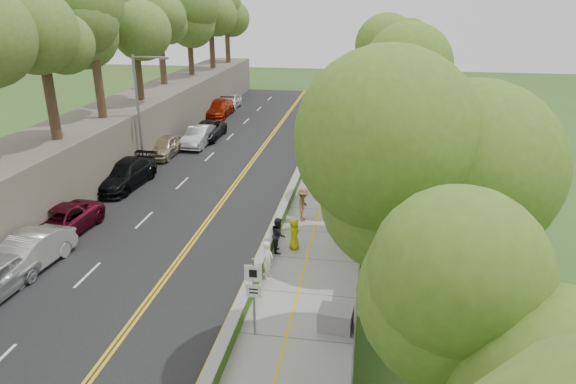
# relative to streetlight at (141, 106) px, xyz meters

# --- Properties ---
(ground) EXTENTS (140.00, 140.00, 0.00)m
(ground) POSITION_rel_streetlight_xyz_m (10.46, -14.00, -4.64)
(ground) COLOR #33511E
(ground) RESTS_ON ground
(road) EXTENTS (11.20, 66.00, 0.04)m
(road) POSITION_rel_streetlight_xyz_m (5.06, 1.00, -4.62)
(road) COLOR black
(road) RESTS_ON ground
(sidewalk) EXTENTS (4.20, 66.00, 0.05)m
(sidewalk) POSITION_rel_streetlight_xyz_m (13.01, 1.00, -4.61)
(sidewalk) COLOR gray
(sidewalk) RESTS_ON ground
(jersey_barrier) EXTENTS (0.42, 66.00, 0.60)m
(jersey_barrier) POSITION_rel_streetlight_xyz_m (10.71, 1.00, -4.34)
(jersey_barrier) COLOR #80EF16
(jersey_barrier) RESTS_ON ground
(rock_embankment) EXTENTS (5.00, 66.00, 4.00)m
(rock_embankment) POSITION_rel_streetlight_xyz_m (-3.04, 1.00, -2.64)
(rock_embankment) COLOR #595147
(rock_embankment) RESTS_ON ground
(chainlink_fence) EXTENTS (0.04, 66.00, 2.00)m
(chainlink_fence) POSITION_rel_streetlight_xyz_m (15.11, 1.00, -3.64)
(chainlink_fence) COLOR slate
(chainlink_fence) RESTS_ON ground
(trees_embankment) EXTENTS (6.40, 66.00, 13.00)m
(trees_embankment) POSITION_rel_streetlight_xyz_m (-2.54, 1.00, 5.86)
(trees_embankment) COLOR olive
(trees_embankment) RESTS_ON rock_embankment
(trees_fenceside) EXTENTS (7.00, 66.00, 14.00)m
(trees_fenceside) POSITION_rel_streetlight_xyz_m (17.46, 1.00, 2.36)
(trees_fenceside) COLOR olive
(trees_fenceside) RESTS_ON ground
(streetlight) EXTENTS (2.52, 0.22, 8.00)m
(streetlight) POSITION_rel_streetlight_xyz_m (0.00, 0.00, 0.00)
(streetlight) COLOR gray
(streetlight) RESTS_ON ground
(signpost) EXTENTS (0.62, 0.09, 3.10)m
(signpost) POSITION_rel_streetlight_xyz_m (11.51, -17.02, -2.68)
(signpost) COLOR gray
(signpost) RESTS_ON sidewalk
(construction_barrel) EXTENTS (0.62, 0.62, 1.03)m
(construction_barrel) POSITION_rel_streetlight_xyz_m (13.73, 6.45, -4.08)
(construction_barrel) COLOR red
(construction_barrel) RESTS_ON sidewalk
(concrete_block) EXTENTS (1.31, 1.04, 0.81)m
(concrete_block) POSITION_rel_streetlight_xyz_m (14.38, -16.17, -4.18)
(concrete_block) COLOR gray
(concrete_block) RESTS_ON sidewalk
(car_1) EXTENTS (2.17, 5.05, 1.62)m
(car_1) POSITION_rel_streetlight_xyz_m (0.49, -14.04, -3.79)
(car_1) COLOR silver
(car_1) RESTS_ON road
(car_2) EXTENTS (2.75, 5.39, 1.46)m
(car_2) POSITION_rel_streetlight_xyz_m (-0.14, -10.53, -3.87)
(car_2) COLOR maroon
(car_2) RESTS_ON road
(car_3) EXTENTS (2.72, 5.88, 1.67)m
(car_3) POSITION_rel_streetlight_xyz_m (-0.14, -3.15, -3.77)
(car_3) COLOR black
(car_3) RESTS_ON road
(car_4) EXTENTS (1.83, 4.53, 1.54)m
(car_4) POSITION_rel_streetlight_xyz_m (-0.14, 3.59, -3.83)
(car_4) COLOR tan
(car_4) RESTS_ON road
(car_5) EXTENTS (1.73, 4.83, 1.59)m
(car_5) POSITION_rel_streetlight_xyz_m (1.46, 6.88, -3.81)
(car_5) COLOR silver
(car_5) RESTS_ON road
(car_6) EXTENTS (2.40, 5.20, 1.44)m
(car_6) POSITION_rel_streetlight_xyz_m (1.46, 9.11, -3.88)
(car_6) COLOR black
(car_6) RESTS_ON road
(car_7) EXTENTS (2.39, 5.64, 1.62)m
(car_7) POSITION_rel_streetlight_xyz_m (0.04, 17.66, -3.79)
(car_7) COLOR #9F210A
(car_7) RESTS_ON road
(car_8) EXTENTS (1.86, 4.40, 1.49)m
(car_8) POSITION_rel_streetlight_xyz_m (0.18, 21.82, -3.86)
(car_8) COLOR white
(car_8) RESTS_ON road
(painter_0) EXTENTS (0.75, 0.90, 1.56)m
(painter_0) POSITION_rel_streetlight_xyz_m (11.91, -10.05, -3.81)
(painter_0) COLOR #C0BF0B
(painter_0) RESTS_ON sidewalk
(painter_1) EXTENTS (0.50, 0.69, 1.75)m
(painter_1) POSITION_rel_streetlight_xyz_m (11.21, -13.00, -3.71)
(painter_1) COLOR white
(painter_1) RESTS_ON sidewalk
(painter_2) EXTENTS (0.84, 0.97, 1.73)m
(painter_2) POSITION_rel_streetlight_xyz_m (11.21, -10.44, -3.72)
(painter_2) COLOR black
(painter_2) RESTS_ON sidewalk
(painter_3) EXTENTS (0.75, 1.24, 1.87)m
(painter_3) POSITION_rel_streetlight_xyz_m (11.91, -6.68, -3.66)
(painter_3) COLOR brown
(painter_3) RESTS_ON sidewalk
(person_far) EXTENTS (1.20, 0.72, 1.91)m
(person_far) POSITION_rel_streetlight_xyz_m (14.66, 10.89, -3.63)
(person_far) COLOR black
(person_far) RESTS_ON sidewalk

